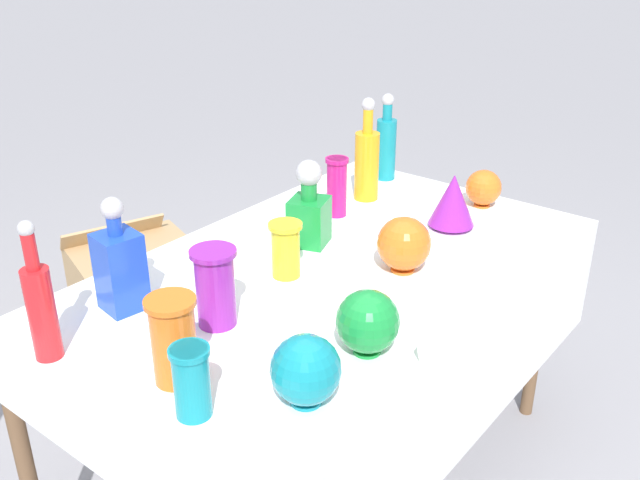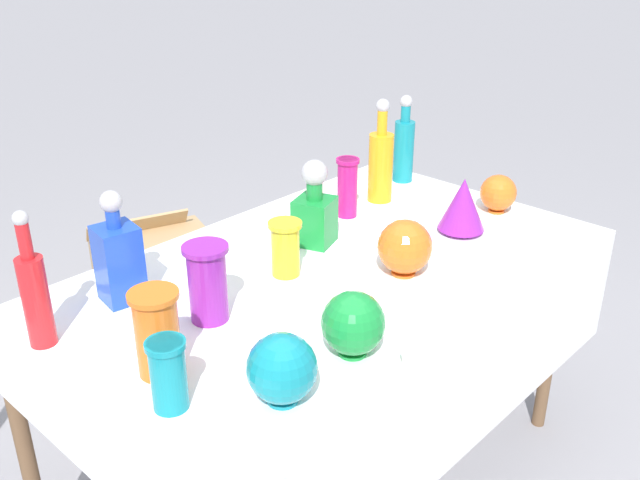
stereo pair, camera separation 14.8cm
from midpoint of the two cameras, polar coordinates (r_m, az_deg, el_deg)
ground_plane at (r=2.43m, az=-1.84°, el=-18.71°), size 40.00×40.00×0.00m
display_table at (r=1.99m, az=-1.19°, el=-4.70°), size 1.68×0.97×0.76m
tall_bottle_0 at (r=2.44m, az=2.03°, el=6.32°), size 0.08×0.08×0.35m
tall_bottle_1 at (r=2.63m, az=3.71°, el=7.63°), size 0.07×0.07×0.32m
tall_bottle_2 at (r=1.70m, az=-23.80°, el=-4.87°), size 0.06×0.06×0.33m
square_decanter_0 at (r=1.85m, az=-17.96°, el=-2.00°), size 0.11×0.11×0.30m
square_decanter_1 at (r=2.11m, az=-2.89°, el=2.39°), size 0.14×0.14×0.26m
slender_vase_0 at (r=1.55m, az=-14.37°, el=-7.64°), size 0.11×0.11×0.20m
slender_vase_1 at (r=1.45m, az=-13.18°, el=-10.88°), size 0.08×0.08×0.16m
slender_vase_2 at (r=1.93m, az=-4.95°, el=-0.64°), size 0.09×0.09×0.16m
slender_vase_3 at (r=2.31m, az=-0.49°, el=4.40°), size 0.08×0.08×0.20m
slender_vase_4 at (r=1.73m, az=-10.84°, el=-3.59°), size 0.11×0.11×0.20m
fluted_vase_0 at (r=2.25m, az=8.73°, el=3.13°), size 0.14×0.14×0.18m
round_bowl_0 at (r=1.96m, az=4.60°, el=-0.35°), size 0.15×0.15×0.16m
round_bowl_1 at (r=1.60m, az=1.19°, el=-6.61°), size 0.15×0.15×0.15m
round_bowl_2 at (r=1.45m, az=-4.12°, el=-10.39°), size 0.15×0.15×0.15m
round_bowl_3 at (r=2.44m, az=11.26°, el=4.10°), size 0.12×0.12×0.13m
price_tag_left at (r=1.63m, az=5.74°, el=-8.58°), size 0.06×0.03×0.05m
cardboard_box_behind_left at (r=3.24m, az=-15.85°, el=-3.44°), size 0.59×0.52×0.45m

